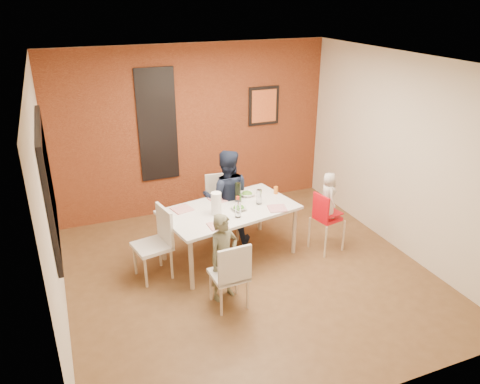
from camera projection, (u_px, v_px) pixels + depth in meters
name	position (u px, v px, depth m)	size (l,w,h in m)	color
ground	(249.00, 274.00, 6.12)	(4.50, 4.50, 0.00)	brown
ceiling	(250.00, 62.00, 5.05)	(4.50, 4.50, 0.02)	silver
wall_back	(194.00, 130.00, 7.50)	(4.50, 0.02, 2.70)	beige
wall_front	(362.00, 276.00, 3.67)	(4.50, 0.02, 2.70)	beige
wall_left	(49.00, 209.00, 4.81)	(0.02, 4.50, 2.70)	beige
wall_right	(401.00, 155.00, 6.36)	(0.02, 4.50, 2.70)	beige
brick_accent_wall	(195.00, 131.00, 7.48)	(4.50, 0.02, 2.70)	maroon
picture_window_frame	(48.00, 183.00, 4.91)	(0.05, 1.70, 1.30)	black
picture_window_pane	(50.00, 183.00, 4.92)	(0.02, 1.55, 1.15)	black
glassblock_strip	(157.00, 125.00, 7.20)	(0.55, 0.03, 1.70)	silver
glassblock_surround	(157.00, 125.00, 7.20)	(0.60, 0.03, 1.76)	black
art_print_frame	(264.00, 106.00, 7.76)	(0.54, 0.03, 0.64)	black
art_print_canvas	(264.00, 106.00, 7.75)	(0.44, 0.01, 0.54)	orange
dining_table	(229.00, 213.00, 6.27)	(1.92, 1.30, 0.73)	white
chair_near	(231.00, 273.00, 5.29)	(0.41, 0.41, 0.86)	silver
chair_far	(222.00, 202.00, 6.93)	(0.48, 0.48, 0.94)	silver
chair_left	(157.00, 239.00, 5.92)	(0.51, 0.51, 0.93)	white
high_chair	(326.00, 216.00, 6.49)	(0.43, 0.43, 0.87)	red
child_near	(224.00, 257.00, 5.46)	(0.40, 0.26, 1.10)	#5E5C43
child_far	(227.00, 197.00, 6.65)	(0.69, 0.53, 1.41)	black
toddler	(328.00, 195.00, 6.38)	(0.32, 0.21, 0.65)	beige
plate_near_left	(218.00, 226.00, 5.78)	(0.22, 0.22, 0.01)	white
plate_far_mid	(219.00, 199.00, 6.50)	(0.24, 0.24, 0.01)	white
plate_near_right	(277.00, 208.00, 6.23)	(0.24, 0.24, 0.01)	silver
plate_far_left	(182.00, 209.00, 6.21)	(0.24, 0.24, 0.01)	white
salad_bowl_a	(239.00, 208.00, 6.20)	(0.20, 0.20, 0.05)	silver
salad_bowl_b	(247.00, 194.00, 6.62)	(0.21, 0.21, 0.05)	white
wine_bottle	(238.00, 193.00, 6.36)	(0.08, 0.08, 0.29)	black
wine_glass_a	(238.00, 209.00, 5.97)	(0.08, 0.08, 0.22)	white
wine_glass_b	(259.00, 197.00, 6.34)	(0.07, 0.07, 0.21)	silver
paper_towel_roll	(216.00, 204.00, 6.03)	(0.13, 0.13, 0.30)	white
condiment_red	(238.00, 202.00, 6.26)	(0.04, 0.04, 0.15)	red
condiment_green	(240.00, 199.00, 6.37)	(0.03, 0.03, 0.14)	#327025
condiment_brown	(237.00, 201.00, 6.33)	(0.03, 0.03, 0.13)	brown
sippy_cup	(276.00, 190.00, 6.68)	(0.06, 0.06, 0.11)	orange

